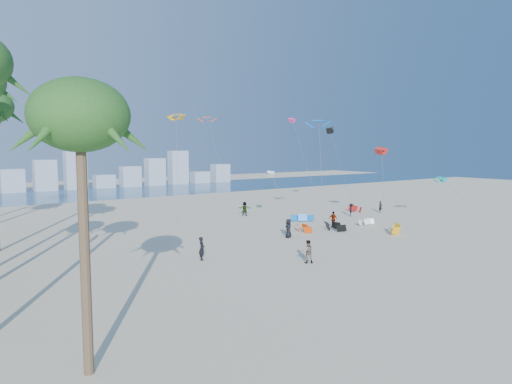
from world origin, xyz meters
TOP-DOWN VIEW (x-y plane):
  - ground at (0.00, 0.00)m, footprint 220.00×220.00m
  - ocean at (0.00, 72.00)m, footprint 220.00×220.00m
  - kitesurfer_near at (-6.91, 9.72)m, footprint 0.78×0.83m
  - kitesurfer_mid at (-0.56, 4.04)m, footprint 1.13×1.06m
  - kitesurfers_far at (8.22, 20.38)m, footprint 40.56×16.27m
  - grounded_kites at (14.64, 14.41)m, footprint 16.96×16.20m
  - flying_kites at (15.15, 23.01)m, footprint 30.70×31.82m
  - distant_skyline at (-1.19, 82.00)m, footprint 85.00×3.00m

SIDE VIEW (x-z plane):
  - ground at x=0.00m, z-range 0.00..0.00m
  - ocean at x=0.00m, z-range 0.01..0.01m
  - grounded_kites at x=14.64m, z-range -0.04..0.91m
  - kitesurfers_far at x=8.22m, z-range -0.04..1.86m
  - kitesurfer_mid at x=-0.56m, z-range 0.00..1.84m
  - kitesurfer_near at x=-6.91m, z-range 0.00..1.91m
  - distant_skyline at x=-1.19m, z-range -1.11..7.29m
  - flying_kites at x=15.15m, z-range 3.74..17.83m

